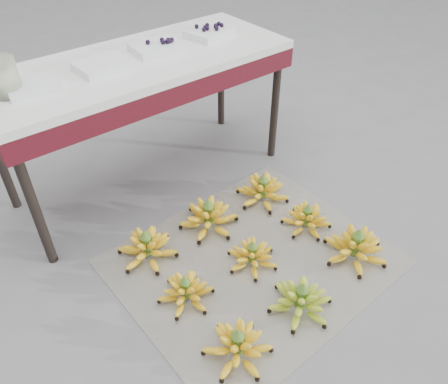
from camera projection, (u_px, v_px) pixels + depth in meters
ground at (250, 278)px, 2.08m from camera, size 60.00×60.00×0.00m
newspaper_mat at (253, 261)px, 2.16m from camera, size 1.27×1.08×0.01m
bunch_front_left at (237, 346)px, 1.73m from camera, size 0.37×0.37×0.17m
bunch_front_center at (301, 300)px, 1.90m from camera, size 0.35×0.35×0.17m
bunch_front_right at (355, 247)px, 2.14m from camera, size 0.40×0.40×0.19m
bunch_mid_left at (186, 291)px, 1.94m from camera, size 0.30×0.30×0.15m
bunch_mid_center at (252, 256)px, 2.11m from camera, size 0.31×0.31×0.15m
bunch_mid_right at (307, 219)px, 2.31m from camera, size 0.30×0.30×0.16m
bunch_back_left at (147, 248)px, 2.14m from camera, size 0.35×0.35×0.18m
bunch_back_center at (209, 217)px, 2.31m from camera, size 0.40×0.40×0.19m
bunch_back_right at (263, 191)px, 2.48m from camera, size 0.31×0.31×0.18m
vendor_table at (140, 74)px, 2.26m from camera, size 1.59×0.64×0.76m
tray_far_left at (32, 87)px, 1.91m from camera, size 0.23×0.18×0.04m
tray_left at (103, 65)px, 2.09m from camera, size 0.26×0.20×0.04m
tray_right at (158, 47)px, 2.26m from camera, size 0.27×0.20×0.07m
tray_far_right at (210, 32)px, 2.44m from camera, size 0.28×0.23×0.06m
glass_jar at (3, 77)px, 1.84m from camera, size 0.16×0.16×0.16m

